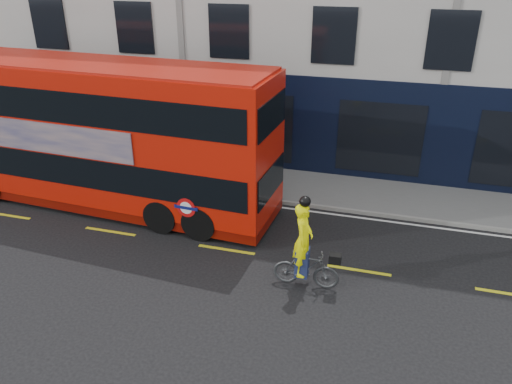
% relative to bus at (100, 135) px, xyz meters
% --- Properties ---
extents(ground, '(120.00, 120.00, 0.00)m').
position_rel_bus_xyz_m(ground, '(1.18, -3.40, -2.58)').
color(ground, black).
rests_on(ground, ground).
extents(pavement, '(60.00, 3.00, 0.12)m').
position_rel_bus_xyz_m(pavement, '(1.18, 3.10, -2.52)').
color(pavement, slate).
rests_on(pavement, ground).
extents(kerb, '(60.00, 0.12, 0.13)m').
position_rel_bus_xyz_m(kerb, '(1.18, 1.60, -2.52)').
color(kerb, gray).
rests_on(kerb, ground).
extents(road_edge_line, '(58.00, 0.10, 0.01)m').
position_rel_bus_xyz_m(road_edge_line, '(1.18, 1.30, -2.58)').
color(road_edge_line, silver).
rests_on(road_edge_line, ground).
extents(lane_dashes, '(58.00, 0.12, 0.01)m').
position_rel_bus_xyz_m(lane_dashes, '(1.18, -1.90, -2.58)').
color(lane_dashes, yellow).
rests_on(lane_dashes, ground).
extents(bus, '(12.62, 3.54, 5.03)m').
position_rel_bus_xyz_m(bus, '(0.00, 0.00, 0.00)').
color(bus, red).
rests_on(bus, ground).
extents(cyclist, '(1.81, 0.76, 2.69)m').
position_rel_bus_xyz_m(cyclist, '(7.79, -3.02, -1.64)').
color(cyclist, '#434647').
rests_on(cyclist, ground).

